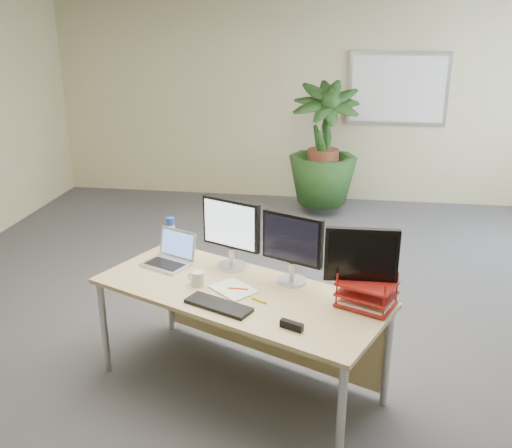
# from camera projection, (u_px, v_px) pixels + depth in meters

# --- Properties ---
(floor) EXTENTS (8.00, 8.00, 0.00)m
(floor) POSITION_uv_depth(u_px,v_px,m) (268.00, 346.00, 4.49)
(floor) COLOR #454449
(floor) RESTS_ON ground
(back_wall) EXTENTS (7.00, 0.04, 2.70)m
(back_wall) POSITION_uv_depth(u_px,v_px,m) (306.00, 102.00, 7.74)
(back_wall) COLOR beige
(back_wall) RESTS_ON floor
(whiteboard) EXTENTS (1.30, 0.04, 0.95)m
(whiteboard) POSITION_uv_depth(u_px,v_px,m) (398.00, 89.00, 7.48)
(whiteboard) COLOR silver
(whiteboard) RESTS_ON back_wall
(desk) EXTENTS (2.10, 1.53, 0.74)m
(desk) POSITION_uv_depth(u_px,v_px,m) (248.00, 305.00, 3.89)
(desk) COLOR tan
(desk) RESTS_ON floor
(floor_plant) EXTENTS (0.92, 0.92, 1.50)m
(floor_plant) POSITION_uv_depth(u_px,v_px,m) (323.00, 158.00, 7.26)
(floor_plant) COLOR #193B15
(floor_plant) RESTS_ON floor
(monitor_left) EXTENTS (0.43, 0.22, 0.51)m
(monitor_left) POSITION_uv_depth(u_px,v_px,m) (231.00, 229.00, 4.00)
(monitor_left) COLOR silver
(monitor_left) RESTS_ON desk
(monitor_right) EXTENTS (0.42, 0.21, 0.49)m
(monitor_right) POSITION_uv_depth(u_px,v_px,m) (292.00, 244.00, 3.77)
(monitor_right) COLOR silver
(monitor_right) RESTS_ON desk
(monitor_dark) EXTENTS (0.45, 0.20, 0.50)m
(monitor_dark) POSITION_uv_depth(u_px,v_px,m) (361.00, 261.00, 3.49)
(monitor_dark) COLOR silver
(monitor_dark) RESTS_ON desk
(laptop) EXTENTS (0.41, 0.39, 0.23)m
(laptop) POSITION_uv_depth(u_px,v_px,m) (171.00, 256.00, 4.15)
(laptop) COLOR silver
(laptop) RESTS_ON desk
(keyboard) EXTENTS (0.46, 0.31, 0.02)m
(keyboard) POSITION_uv_depth(u_px,v_px,m) (218.00, 305.00, 3.53)
(keyboard) COLOR black
(keyboard) RESTS_ON desk
(coffee_mug) EXTENTS (0.13, 0.09, 0.10)m
(coffee_mug) POSITION_uv_depth(u_px,v_px,m) (197.00, 279.00, 3.80)
(coffee_mug) COLOR silver
(coffee_mug) RESTS_ON desk
(spiral_notebook) EXTENTS (0.35, 0.34, 0.01)m
(spiral_notebook) POSITION_uv_depth(u_px,v_px,m) (233.00, 289.00, 3.75)
(spiral_notebook) COLOR white
(spiral_notebook) RESTS_ON desk
(orange_pen) EXTENTS (0.14, 0.01, 0.01)m
(orange_pen) POSITION_uv_depth(u_px,v_px,m) (238.00, 289.00, 3.74)
(orange_pen) COLOR #E64F19
(orange_pen) RESTS_ON spiral_notebook
(yellow_highlighter) EXTENTS (0.11, 0.07, 0.02)m
(yellow_highlighter) POSITION_uv_depth(u_px,v_px,m) (259.00, 300.00, 3.60)
(yellow_highlighter) COLOR gold
(yellow_highlighter) RESTS_ON desk
(water_bottle) EXTENTS (0.07, 0.07, 0.26)m
(water_bottle) POSITION_uv_depth(u_px,v_px,m) (171.00, 235.00, 4.36)
(water_bottle) COLOR #B0BDCE
(water_bottle) RESTS_ON desk
(letter_tray) EXTENTS (0.41, 0.37, 0.16)m
(letter_tray) POSITION_uv_depth(u_px,v_px,m) (366.00, 296.00, 3.52)
(letter_tray) COLOR maroon
(letter_tray) RESTS_ON desk
(stapler) EXTENTS (0.14, 0.09, 0.05)m
(stapler) POSITION_uv_depth(u_px,v_px,m) (292.00, 325.00, 3.28)
(stapler) COLOR black
(stapler) RESTS_ON desk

